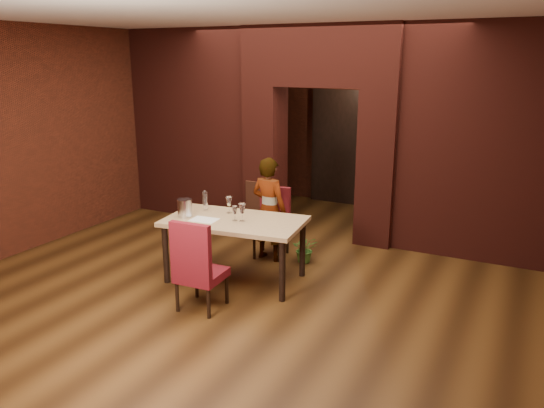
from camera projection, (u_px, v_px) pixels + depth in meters
The scene contains 23 objects.
floor at pixel (259, 276), 6.83m from camera, with size 8.00×8.00×0.00m, color #462A11.
ceiling at pixel (257, 14), 5.98m from camera, with size 7.00×8.00×0.04m, color silver.
wall_back at pixel (360, 120), 9.84m from camera, with size 7.00×0.04×3.20m, color #602414.
wall_left at pixel (53, 135), 7.93m from camera, with size 0.04×8.00×3.20m, color #602414.
pillar_left at pixel (265, 157), 8.66m from camera, with size 0.55×0.55×2.30m, color maroon.
pillar_right at pixel (379, 168), 7.83m from camera, with size 0.55×0.55×2.30m, color maroon.
lintel at pixel (322, 56), 7.82m from camera, with size 2.45×0.55×0.90m, color maroon.
wing_wall_left at pixel (193, 125), 9.15m from camera, with size 2.27×0.35×3.20m, color maroon.
wing_wall_right at pixel (484, 145), 7.09m from camera, with size 2.27×0.35×3.20m, color maroon.
vent_panel at pixel (257, 197), 8.56m from camera, with size 0.40×0.03×0.50m, color #9D4B2D.
rear_door at pixel (338, 149), 10.11m from camera, with size 0.90×0.08×2.10m, color black.
rear_door_frame at pixel (337, 149), 10.08m from camera, with size 1.02×0.04×2.22m, color black.
dining_table at pixel (235, 249), 6.65m from camera, with size 1.70×0.96×0.80m, color tan.
chair_far at pixel (271, 223), 7.41m from camera, with size 0.44×0.44×0.97m, color maroon.
chair_near at pixel (201, 264), 5.85m from camera, with size 0.48×0.48×1.05m, color maroon.
person_seated at pixel (269, 209), 7.26m from camera, with size 0.53×0.34×1.44m, color white.
wine_glass_a at pixel (229, 205), 6.78m from camera, with size 0.09×0.09×0.22m, color white, non-canonical shape.
wine_glass_b at pixel (235, 213), 6.47m from camera, with size 0.07×0.07×0.18m, color silver, non-canonical shape.
wine_glass_c at pixel (242, 213), 6.42m from camera, with size 0.09×0.09×0.23m, color white, non-canonical shape.
tasting_sheet at pixel (204, 220), 6.51m from camera, with size 0.33×0.24×0.00m, color white.
wine_bucket at pixel (185, 208), 6.62m from camera, with size 0.18×0.18×0.22m, color silver.
water_bottle at pixel (205, 200), 6.90m from camera, with size 0.06×0.06×0.27m, color white.
potted_plant at pixel (305, 249), 7.27m from camera, with size 0.34×0.30×0.38m, color #3B7127.
Camera 1 is at (3.01, -5.58, 2.72)m, focal length 35.00 mm.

